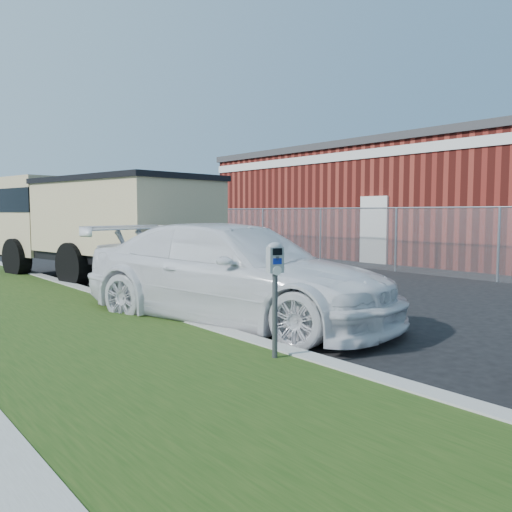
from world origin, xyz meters
TOP-DOWN VIEW (x-y plane):
  - ground at (0.00, 0.00)m, footprint 120.00×120.00m
  - chainlink_fence at (6.00, 7.00)m, footprint 0.06×30.06m
  - brick_building at (12.00, 8.00)m, footprint 9.20×14.20m
  - parking_meter at (-2.91, -1.24)m, footprint 0.19×0.15m
  - white_wagon at (-1.78, 1.09)m, footprint 3.49×5.57m
  - dump_truck at (-1.40, 7.27)m, footprint 3.61×6.93m

SIDE VIEW (x-z plane):
  - ground at x=0.00m, z-range 0.00..0.00m
  - white_wagon at x=-1.78m, z-range 0.00..1.51m
  - parking_meter at x=-2.91m, z-range 0.40..1.64m
  - chainlink_fence at x=6.00m, z-range -13.74..16.26m
  - dump_truck at x=-1.40m, z-range 0.16..2.75m
  - brick_building at x=12.00m, z-range 0.04..4.21m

